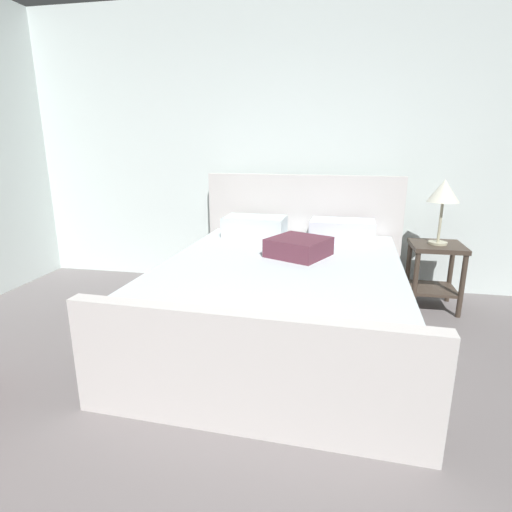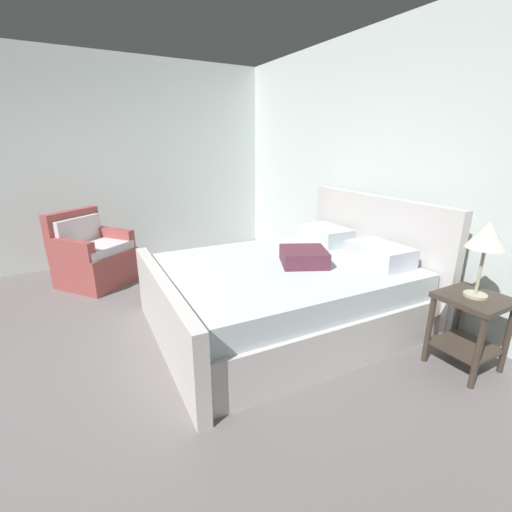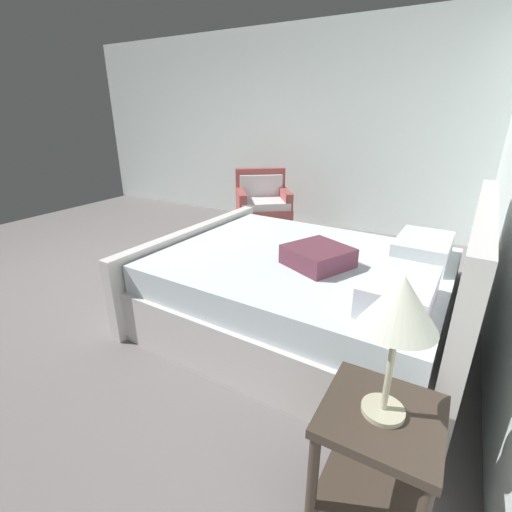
% 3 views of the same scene
% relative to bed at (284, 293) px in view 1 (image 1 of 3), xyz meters
% --- Properties ---
extents(wall_back, '(6.19, 0.12, 2.82)m').
position_rel_bed_xyz_m(wall_back, '(0.15, 1.31, 1.07)').
color(wall_back, silver).
rests_on(wall_back, ground).
extents(bed, '(1.99, 2.40, 1.17)m').
position_rel_bed_xyz_m(bed, '(0.00, 0.00, 0.00)').
color(bed, silver).
rests_on(bed, ground).
extents(nightstand_right, '(0.44, 0.44, 0.60)m').
position_rel_bed_xyz_m(nightstand_right, '(1.26, 0.80, 0.06)').
color(nightstand_right, '#3D3228').
rests_on(nightstand_right, ground).
extents(table_lamp_right, '(0.27, 0.27, 0.56)m').
position_rel_bed_xyz_m(table_lamp_right, '(1.26, 0.80, 0.71)').
color(table_lamp_right, '#B7B293').
rests_on(table_lamp_right, nightstand_right).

